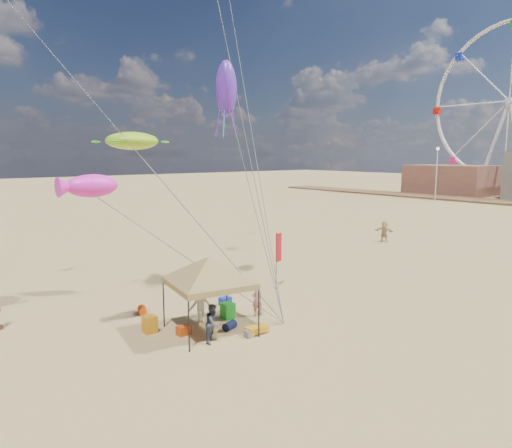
# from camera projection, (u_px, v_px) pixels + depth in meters

# --- Properties ---
(ground) EXTENTS (280.00, 280.00, 0.00)m
(ground) POSITION_uv_depth(u_px,v_px,m) (300.00, 325.00, 19.97)
(ground) COLOR tan
(ground) RESTS_ON ground
(canopy_tent) EXTENTS (5.82, 5.82, 3.64)m
(canopy_tent) POSITION_uv_depth(u_px,v_px,m) (209.00, 259.00, 18.78)
(canopy_tent) COLOR black
(canopy_tent) RESTS_ON ground
(feather_flag) EXTENTS (0.47, 0.11, 3.08)m
(feather_flag) POSITION_uv_depth(u_px,v_px,m) (278.00, 251.00, 25.13)
(feather_flag) COLOR black
(feather_flag) RESTS_ON ground
(cooler_red) EXTENTS (0.54, 0.38, 0.38)m
(cooler_red) POSITION_uv_depth(u_px,v_px,m) (184.00, 330.00, 18.88)
(cooler_red) COLOR #C7430F
(cooler_red) RESTS_ON ground
(cooler_blue) EXTENTS (0.54, 0.38, 0.38)m
(cooler_blue) POSITION_uv_depth(u_px,v_px,m) (225.00, 301.00, 22.63)
(cooler_blue) COLOR #142EA3
(cooler_blue) RESTS_ON ground
(bag_navy) EXTENTS (0.69, 0.54, 0.36)m
(bag_navy) POSITION_uv_depth(u_px,v_px,m) (230.00, 326.00, 19.41)
(bag_navy) COLOR #0D143B
(bag_navy) RESTS_ON ground
(bag_orange) EXTENTS (0.54, 0.69, 0.36)m
(bag_orange) POSITION_uv_depth(u_px,v_px,m) (142.00, 310.00, 21.35)
(bag_orange) COLOR #D03D0B
(bag_orange) RESTS_ON ground
(chair_green) EXTENTS (0.50, 0.50, 0.70)m
(chair_green) POSITION_uv_depth(u_px,v_px,m) (228.00, 311.00, 20.76)
(chair_green) COLOR green
(chair_green) RESTS_ON ground
(chair_yellow) EXTENTS (0.50, 0.50, 0.70)m
(chair_yellow) POSITION_uv_depth(u_px,v_px,m) (150.00, 324.00, 19.09)
(chair_yellow) COLOR orange
(chair_yellow) RESTS_ON ground
(crate_grey) EXTENTS (0.34, 0.30, 0.28)m
(crate_grey) POSITION_uv_depth(u_px,v_px,m) (249.00, 334.00, 18.63)
(crate_grey) COLOR slate
(crate_grey) RESTS_ON ground
(beach_cart) EXTENTS (0.90, 0.50, 0.24)m
(beach_cart) POSITION_uv_depth(u_px,v_px,m) (257.00, 329.00, 18.98)
(beach_cart) COLOR orange
(beach_cart) RESTS_ON ground
(person_near_a) EXTENTS (0.56, 0.37, 1.53)m
(person_near_a) POSITION_uv_depth(u_px,v_px,m) (257.00, 299.00, 21.02)
(person_near_a) COLOR tan
(person_near_a) RESTS_ON ground
(person_near_b) EXTENTS (0.93, 0.87, 1.52)m
(person_near_b) POSITION_uv_depth(u_px,v_px,m) (213.00, 323.00, 18.07)
(person_near_b) COLOR #3A4250
(person_near_b) RESTS_ON ground
(person_near_c) EXTENTS (1.11, 0.74, 1.61)m
(person_near_c) POSITION_uv_depth(u_px,v_px,m) (200.00, 304.00, 20.22)
(person_near_c) COLOR silver
(person_near_c) RESTS_ON ground
(person_far_c) EXTENTS (1.01, 1.72, 1.77)m
(person_far_c) POSITION_uv_depth(u_px,v_px,m) (384.00, 231.00, 38.69)
(person_far_c) COLOR tan
(person_far_c) RESTS_ON ground
(building_north) EXTENTS (10.00, 14.00, 5.20)m
(building_north) POSITION_uv_depth(u_px,v_px,m) (451.00, 180.00, 84.34)
(building_north) COLOR #8C5947
(building_north) RESTS_ON ground
(lamp_north) EXTENTS (0.50, 0.50, 8.25)m
(lamp_north) POSITION_uv_depth(u_px,v_px,m) (437.00, 165.00, 73.37)
(lamp_north) COLOR silver
(lamp_north) RESTS_ON ground
(ferris_wheel) EXTENTS (1.14, 27.71, 29.75)m
(ferris_wheel) POSITION_uv_depth(u_px,v_px,m) (509.00, 109.00, 80.40)
(ferris_wheel) COLOR silver
(ferris_wheel) RESTS_ON ground
(turtle_kite) EXTENTS (3.15, 2.88, 0.85)m
(turtle_kite) POSITION_uv_depth(u_px,v_px,m) (132.00, 141.00, 22.42)
(turtle_kite) COLOR #94D41E
(turtle_kite) RESTS_ON ground
(fish_kite) EXTENTS (2.11, 1.31, 0.88)m
(fish_kite) POSITION_uv_depth(u_px,v_px,m) (92.00, 186.00, 17.72)
(fish_kite) COLOR #FF26CD
(fish_kite) RESTS_ON ground
(squid_kite) EXTENTS (1.27, 1.27, 2.81)m
(squid_kite) POSITION_uv_depth(u_px,v_px,m) (226.00, 89.00, 23.72)
(squid_kite) COLOR #642BC9
(squid_kite) RESTS_ON ground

